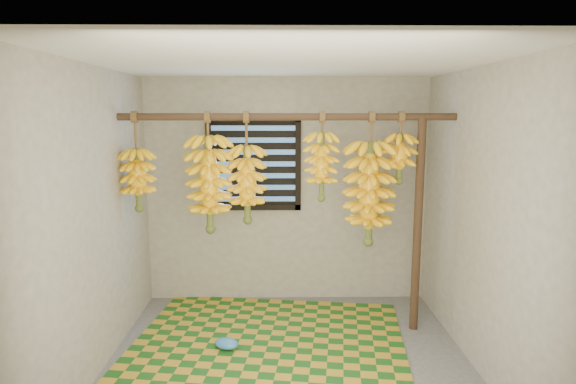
{
  "coord_description": "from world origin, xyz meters",
  "views": [
    {
      "loc": [
        -0.06,
        -3.6,
        2.04
      ],
      "look_at": [
        0.0,
        0.55,
        1.35
      ],
      "focal_mm": 30.0,
      "sensor_mm": 36.0,
      "label": 1
    }
  ],
  "objects_px": {
    "support_post": "(418,226)",
    "banana_bunch_b": "(209,184)",
    "banana_bunch_c": "(247,184)",
    "banana_bunch_f": "(400,158)",
    "banana_bunch_e": "(369,194)",
    "woven_mat": "(269,341)",
    "plastic_bag": "(227,344)",
    "banana_bunch_d": "(322,166)",
    "banana_bunch_a": "(138,179)"
  },
  "relations": [
    {
      "from": "support_post",
      "to": "banana_bunch_c",
      "type": "height_order",
      "value": "banana_bunch_c"
    },
    {
      "from": "banana_bunch_c",
      "to": "banana_bunch_f",
      "type": "distance_m",
      "value": 1.4
    },
    {
      "from": "banana_bunch_a",
      "to": "banana_bunch_b",
      "type": "bearing_deg",
      "value": 0.0
    },
    {
      "from": "woven_mat",
      "to": "banana_bunch_f",
      "type": "distance_m",
      "value": 2.03
    },
    {
      "from": "woven_mat",
      "to": "plastic_bag",
      "type": "bearing_deg",
      "value": -159.12
    },
    {
      "from": "support_post",
      "to": "plastic_bag",
      "type": "height_order",
      "value": "support_post"
    },
    {
      "from": "woven_mat",
      "to": "banana_bunch_c",
      "type": "distance_m",
      "value": 1.43
    },
    {
      "from": "plastic_bag",
      "to": "banana_bunch_d",
      "type": "xyz_separation_m",
      "value": [
        0.84,
        0.39,
        1.51
      ]
    },
    {
      "from": "banana_bunch_d",
      "to": "banana_bunch_b",
      "type": "bearing_deg",
      "value": 180.0
    },
    {
      "from": "banana_bunch_b",
      "to": "banana_bunch_c",
      "type": "bearing_deg",
      "value": -0.0
    },
    {
      "from": "banana_bunch_f",
      "to": "plastic_bag",
      "type": "bearing_deg",
      "value": -165.84
    },
    {
      "from": "woven_mat",
      "to": "plastic_bag",
      "type": "height_order",
      "value": "plastic_bag"
    },
    {
      "from": "plastic_bag",
      "to": "banana_bunch_f",
      "type": "relative_size",
      "value": 0.34
    },
    {
      "from": "support_post",
      "to": "banana_bunch_c",
      "type": "xyz_separation_m",
      "value": [
        -1.57,
        -0.0,
        0.4
      ]
    },
    {
      "from": "woven_mat",
      "to": "banana_bunch_d",
      "type": "relative_size",
      "value": 2.99
    },
    {
      "from": "banana_bunch_a",
      "to": "banana_bunch_e",
      "type": "bearing_deg",
      "value": 0.0
    },
    {
      "from": "banana_bunch_d",
      "to": "banana_bunch_f",
      "type": "bearing_deg",
      "value": 0.0
    },
    {
      "from": "banana_bunch_b",
      "to": "banana_bunch_c",
      "type": "xyz_separation_m",
      "value": [
        0.34,
        -0.0,
        -0.0
      ]
    },
    {
      "from": "banana_bunch_a",
      "to": "banana_bunch_b",
      "type": "xyz_separation_m",
      "value": [
        0.64,
        0.0,
        -0.04
      ]
    },
    {
      "from": "woven_mat",
      "to": "banana_bunch_e",
      "type": "bearing_deg",
      "value": 15.3
    },
    {
      "from": "banana_bunch_f",
      "to": "banana_bunch_d",
      "type": "bearing_deg",
      "value": 180.0
    },
    {
      "from": "banana_bunch_a",
      "to": "banana_bunch_c",
      "type": "height_order",
      "value": "same"
    },
    {
      "from": "banana_bunch_f",
      "to": "banana_bunch_a",
      "type": "bearing_deg",
      "value": 180.0
    },
    {
      "from": "banana_bunch_c",
      "to": "woven_mat",
      "type": "bearing_deg",
      "value": -52.14
    },
    {
      "from": "banana_bunch_a",
      "to": "banana_bunch_d",
      "type": "relative_size",
      "value": 1.11
    },
    {
      "from": "banana_bunch_e",
      "to": "banana_bunch_f",
      "type": "bearing_deg",
      "value": -0.0
    },
    {
      "from": "banana_bunch_a",
      "to": "banana_bunch_e",
      "type": "relative_size",
      "value": 0.74
    },
    {
      "from": "banana_bunch_b",
      "to": "banana_bunch_f",
      "type": "height_order",
      "value": "same"
    },
    {
      "from": "banana_bunch_c",
      "to": "banana_bunch_f",
      "type": "xyz_separation_m",
      "value": [
        1.38,
        0.0,
        0.23
      ]
    },
    {
      "from": "support_post",
      "to": "banana_bunch_f",
      "type": "height_order",
      "value": "banana_bunch_f"
    },
    {
      "from": "banana_bunch_c",
      "to": "banana_bunch_e",
      "type": "distance_m",
      "value": 1.12
    },
    {
      "from": "banana_bunch_b",
      "to": "banana_bunch_e",
      "type": "xyz_separation_m",
      "value": [
        1.45,
        0.0,
        -0.09
      ]
    },
    {
      "from": "plastic_bag",
      "to": "banana_bunch_d",
      "type": "relative_size",
      "value": 0.27
    },
    {
      "from": "plastic_bag",
      "to": "banana_bunch_d",
      "type": "distance_m",
      "value": 1.77
    },
    {
      "from": "support_post",
      "to": "banana_bunch_d",
      "type": "distance_m",
      "value": 1.06
    },
    {
      "from": "banana_bunch_b",
      "to": "woven_mat",
      "type": "bearing_deg",
      "value": -25.04
    },
    {
      "from": "plastic_bag",
      "to": "banana_bunch_a",
      "type": "bearing_deg",
      "value": 154.38
    },
    {
      "from": "support_post",
      "to": "banana_bunch_b",
      "type": "bearing_deg",
      "value": 180.0
    },
    {
      "from": "support_post",
      "to": "woven_mat",
      "type": "xyz_separation_m",
      "value": [
        -1.37,
        -0.25,
        -0.99
      ]
    },
    {
      "from": "support_post",
      "to": "plastic_bag",
      "type": "bearing_deg",
      "value": -167.35
    },
    {
      "from": "support_post",
      "to": "banana_bunch_a",
      "type": "xyz_separation_m",
      "value": [
        -2.55,
        0.0,
        0.44
      ]
    },
    {
      "from": "support_post",
      "to": "woven_mat",
      "type": "height_order",
      "value": "support_post"
    },
    {
      "from": "woven_mat",
      "to": "banana_bunch_e",
      "type": "height_order",
      "value": "banana_bunch_e"
    },
    {
      "from": "woven_mat",
      "to": "banana_bunch_d",
      "type": "xyz_separation_m",
      "value": [
        0.48,
        0.25,
        1.56
      ]
    },
    {
      "from": "plastic_bag",
      "to": "banana_bunch_c",
      "type": "distance_m",
      "value": 1.41
    },
    {
      "from": "support_post",
      "to": "banana_bunch_e",
      "type": "xyz_separation_m",
      "value": [
        -0.46,
        0.0,
        0.31
      ]
    },
    {
      "from": "banana_bunch_a",
      "to": "banana_bunch_e",
      "type": "distance_m",
      "value": 2.1
    },
    {
      "from": "support_post",
      "to": "banana_bunch_b",
      "type": "relative_size",
      "value": 1.84
    },
    {
      "from": "banana_bunch_f",
      "to": "banana_bunch_b",
      "type": "bearing_deg",
      "value": 180.0
    },
    {
      "from": "banana_bunch_e",
      "to": "banana_bunch_f",
      "type": "distance_m",
      "value": 0.42
    }
  ]
}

